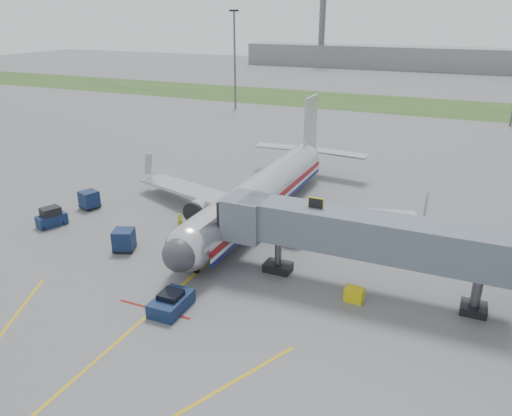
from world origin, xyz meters
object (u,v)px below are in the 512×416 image
at_px(airliner, 261,193).
at_px(pushback_tug, 171,302).
at_px(baggage_tug, 51,218).
at_px(belt_loader, 183,252).
at_px(ramp_worker, 180,221).

bearing_deg(airliner, pushback_tug, -86.48).
distance_m(baggage_tug, belt_loader, 15.62).
height_order(airliner, pushback_tug, airliner).
bearing_deg(airliner, ramp_worker, -134.15).
height_order(pushback_tug, belt_loader, belt_loader).
xyz_separation_m(belt_loader, ramp_worker, (-3.49, 5.03, 0.34)).
height_order(airliner, baggage_tug, airliner).
height_order(pushback_tug, baggage_tug, baggage_tug).
distance_m(airliner, belt_loader, 11.69).
relative_size(belt_loader, ramp_worker, 2.44).
distance_m(airliner, pushback_tug, 18.90).
xyz_separation_m(pushback_tug, baggage_tug, (-19.27, 7.98, 0.27)).
xyz_separation_m(airliner, baggage_tug, (-18.12, -10.77, -1.79)).
xyz_separation_m(pushback_tug, ramp_worker, (-7.15, 12.57, 0.21)).
bearing_deg(belt_loader, baggage_tug, 178.40).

